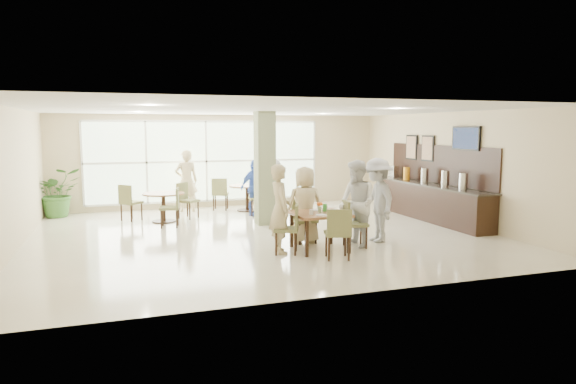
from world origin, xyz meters
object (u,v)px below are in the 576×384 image
object	(u,v)px
teen_far	(305,205)
potted_plant	(58,192)
round_table_right	(247,192)
buffet_counter	(429,198)
adult_b	(274,184)
adult_standing	(186,181)
adult_a	(254,188)
teen_left	(280,209)
round_table_left	(163,200)
teen_right	(357,204)
teen_standing	(377,200)
main_table	(320,217)

from	to	relation	value
teen_far	potted_plant	bearing A→B (deg)	-43.71
round_table_right	buffet_counter	world-z (taller)	buffet_counter
potted_plant	teen_far	bearing A→B (deg)	-44.86
adult_b	adult_standing	xyz separation A→B (m)	(-2.49, 0.45, 0.14)
adult_a	adult_b	size ratio (longest dim) A/B	1.02
teen_left	potted_plant	bearing A→B (deg)	38.88
round_table_left	teen_right	world-z (taller)	teen_right
round_table_left	adult_b	distance (m)	3.44
potted_plant	adult_standing	distance (m)	3.45
potted_plant	teen_standing	world-z (taller)	teen_standing
teen_left	teen_standing	size ratio (longest dim) A/B	0.97
round_table_right	adult_b	xyz separation A→B (m)	(0.80, -0.04, 0.19)
teen_far	adult_b	world-z (taller)	teen_far
main_table	adult_standing	bearing A→B (deg)	108.08
potted_plant	buffet_counter	bearing A→B (deg)	-20.75
adult_standing	round_table_left	bearing A→B (deg)	62.45
main_table	adult_b	bearing A→B (deg)	82.79
main_table	buffet_counter	bearing A→B (deg)	29.90
teen_far	teen_right	distance (m)	1.08
potted_plant	teen_left	bearing A→B (deg)	-52.43
teen_standing	adult_a	distance (m)	4.33
adult_standing	adult_a	bearing A→B (deg)	143.46
round_table_left	adult_a	xyz separation A→B (m)	(2.46, 0.21, 0.21)
main_table	teen_far	distance (m)	0.70
round_table_left	adult_a	distance (m)	2.48
potted_plant	round_table_left	bearing A→B (deg)	-32.85
adult_b	adult_standing	distance (m)	2.54
round_table_left	round_table_right	bearing A→B (deg)	23.21
round_table_right	potted_plant	world-z (taller)	potted_plant
buffet_counter	potted_plant	xyz separation A→B (m)	(-9.32, 3.53, 0.11)
adult_a	teen_standing	bearing A→B (deg)	-93.10
teen_left	adult_b	bearing A→B (deg)	-14.50
buffet_counter	adult_a	xyz separation A→B (m)	(-4.22, 2.03, 0.22)
adult_b	teen_left	bearing A→B (deg)	-9.91
teen_standing	adult_standing	bearing A→B (deg)	-146.11
round_table_left	round_table_right	world-z (taller)	same
round_table_right	adult_b	size ratio (longest dim) A/B	0.70
adult_a	teen_far	bearing A→B (deg)	-113.31
potted_plant	adult_a	bearing A→B (deg)	-16.39
buffet_counter	teen_far	bearing A→B (deg)	-158.13
teen_left	teen_standing	world-z (taller)	teen_standing
adult_a	adult_b	bearing A→B (deg)	19.98
adult_b	adult_standing	world-z (taller)	adult_standing
round_table_right	adult_standing	distance (m)	1.77
teen_right	adult_standing	bearing A→B (deg)	-159.17
buffet_counter	teen_far	world-z (taller)	buffet_counter
round_table_left	buffet_counter	world-z (taller)	buffet_counter
buffet_counter	potted_plant	bearing A→B (deg)	159.25
potted_plant	adult_b	world-z (taller)	adult_b
teen_left	adult_b	size ratio (longest dim) A/B	1.13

